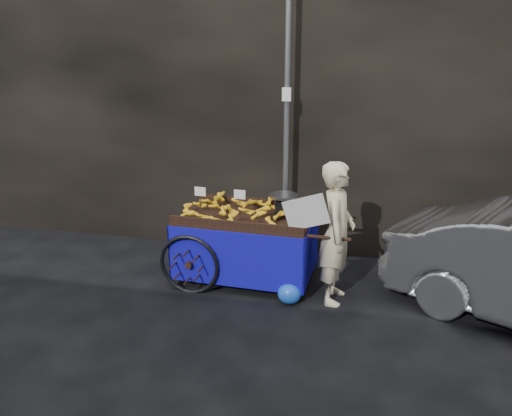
# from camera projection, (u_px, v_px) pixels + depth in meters

# --- Properties ---
(ground) EXTENTS (80.00, 80.00, 0.00)m
(ground) POSITION_uv_depth(u_px,v_px,m) (244.00, 296.00, 6.30)
(ground) COLOR black
(ground) RESTS_ON ground
(building_wall) EXTENTS (13.50, 2.00, 5.00)m
(building_wall) POSITION_uv_depth(u_px,v_px,m) (306.00, 81.00, 7.87)
(building_wall) COLOR black
(building_wall) RESTS_ON ground
(street_pole) EXTENTS (0.12, 0.10, 4.00)m
(street_pole) POSITION_uv_depth(u_px,v_px,m) (287.00, 123.00, 6.84)
(street_pole) COLOR slate
(street_pole) RESTS_ON ground
(banana_cart) EXTENTS (2.43, 1.25, 1.30)m
(banana_cart) POSITION_uv_depth(u_px,v_px,m) (242.00, 222.00, 6.58)
(banana_cart) COLOR black
(banana_cart) RESTS_ON ground
(vendor) EXTENTS (0.87, 0.66, 1.75)m
(vendor) POSITION_uv_depth(u_px,v_px,m) (337.00, 233.00, 5.97)
(vendor) COLOR beige
(vendor) RESTS_ON ground
(plastic_bag) EXTENTS (0.29, 0.23, 0.26)m
(plastic_bag) POSITION_uv_depth(u_px,v_px,m) (289.00, 294.00, 6.08)
(plastic_bag) COLOR blue
(plastic_bag) RESTS_ON ground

